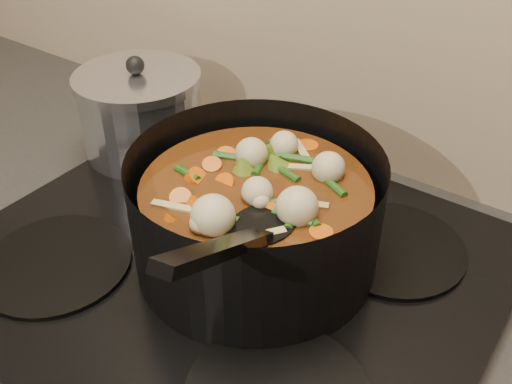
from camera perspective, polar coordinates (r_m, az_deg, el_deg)
The scene contains 3 objects.
stovetop at distance 0.71m, azimuth -2.90°, elevation -7.02°, with size 0.62×0.54×0.03m.
stockpot at distance 0.66m, azimuth 0.02°, elevation -2.35°, with size 0.29×0.38×0.21m.
saucepan at distance 0.89m, azimuth -11.40°, elevation 7.81°, with size 0.19×0.19×0.15m.
Camera 1 is at (0.33, 1.53, 1.41)m, focal length 40.00 mm.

